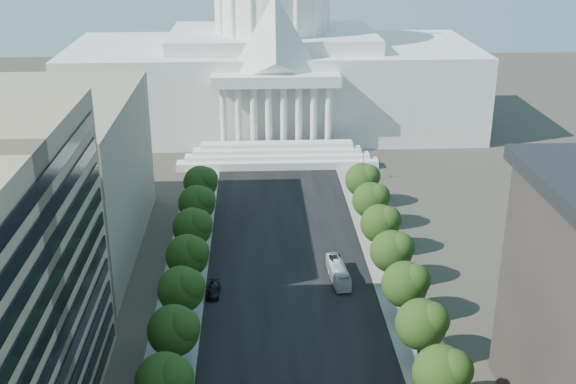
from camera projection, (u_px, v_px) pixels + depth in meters
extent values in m
cube|color=black|center=(288.00, 269.00, 134.70)|extent=(30.00, 260.00, 0.01)
cube|color=gray|center=(186.00, 271.00, 133.85)|extent=(8.00, 260.00, 0.02)
cube|color=gray|center=(389.00, 267.00, 135.55)|extent=(8.00, 260.00, 0.02)
cube|color=white|center=(273.00, 86.00, 218.35)|extent=(120.00, 50.00, 25.00)
cube|color=white|center=(273.00, 38.00, 213.01)|extent=(60.00, 40.00, 4.00)
cube|color=white|center=(276.00, 80.00, 190.33)|extent=(34.00, 8.00, 3.00)
cylinder|color=white|center=(272.00, 3.00, 209.34)|extent=(32.00, 32.00, 16.00)
cube|color=gray|center=(32.00, 179.00, 136.33)|extent=(38.00, 52.00, 30.00)
sphere|color=black|center=(164.00, 381.00, 92.62)|extent=(7.60, 7.60, 7.60)
sphere|color=black|center=(173.00, 377.00, 91.55)|extent=(5.32, 5.32, 5.32)
cylinder|color=#33261C|center=(175.00, 358.00, 105.49)|extent=(0.56, 0.56, 2.94)
sphere|color=black|center=(173.00, 331.00, 103.76)|extent=(7.60, 7.60, 7.60)
sphere|color=black|center=(182.00, 326.00, 102.70)|extent=(5.32, 5.32, 5.32)
cylinder|color=#33261C|center=(183.00, 315.00, 116.64)|extent=(0.56, 0.56, 2.94)
sphere|color=black|center=(181.00, 289.00, 114.91)|extent=(7.60, 7.60, 7.60)
sphere|color=black|center=(189.00, 285.00, 113.84)|extent=(5.32, 5.32, 5.32)
cylinder|color=#33261C|center=(189.00, 279.00, 127.79)|extent=(0.56, 0.56, 2.94)
sphere|color=black|center=(187.00, 256.00, 126.06)|extent=(7.60, 7.60, 7.60)
sphere|color=black|center=(194.00, 252.00, 124.99)|extent=(5.32, 5.32, 5.32)
cylinder|color=#33261C|center=(194.00, 250.00, 138.93)|extent=(0.56, 0.56, 2.94)
sphere|color=black|center=(192.00, 227.00, 137.20)|extent=(7.60, 7.60, 7.60)
sphere|color=black|center=(199.00, 223.00, 136.14)|extent=(5.32, 5.32, 5.32)
cylinder|color=#33261C|center=(198.00, 224.00, 150.08)|extent=(0.56, 0.56, 2.94)
sphere|color=black|center=(197.00, 203.00, 148.35)|extent=(7.60, 7.60, 7.60)
sphere|color=black|center=(203.00, 199.00, 147.28)|extent=(5.32, 5.32, 5.32)
cylinder|color=#33261C|center=(201.00, 202.00, 161.22)|extent=(0.56, 0.56, 2.94)
sphere|color=black|center=(200.00, 183.00, 159.50)|extent=(7.60, 7.60, 7.60)
sphere|color=black|center=(206.00, 179.00, 158.43)|extent=(5.32, 5.32, 5.32)
sphere|color=black|center=(441.00, 373.00, 94.23)|extent=(7.60, 7.60, 7.60)
sphere|color=black|center=(453.00, 369.00, 93.16)|extent=(5.32, 5.32, 5.32)
cylinder|color=#33261C|center=(419.00, 351.00, 107.10)|extent=(0.56, 0.56, 2.94)
sphere|color=black|center=(421.00, 324.00, 105.37)|extent=(7.60, 7.60, 7.60)
sphere|color=black|center=(432.00, 320.00, 104.31)|extent=(5.32, 5.32, 5.32)
cylinder|color=#33261C|center=(403.00, 309.00, 118.25)|extent=(0.56, 0.56, 2.94)
sphere|color=black|center=(405.00, 284.00, 116.52)|extent=(7.60, 7.60, 7.60)
sphere|color=black|center=(414.00, 280.00, 115.45)|extent=(5.32, 5.32, 5.32)
cylinder|color=#33261C|center=(390.00, 275.00, 129.39)|extent=(0.56, 0.56, 2.94)
sphere|color=black|center=(391.00, 251.00, 127.67)|extent=(7.60, 7.60, 7.60)
sphere|color=black|center=(400.00, 247.00, 126.60)|extent=(5.32, 5.32, 5.32)
cylinder|color=#33261C|center=(379.00, 246.00, 140.54)|extent=(0.56, 0.56, 2.94)
sphere|color=black|center=(380.00, 224.00, 138.81)|extent=(7.60, 7.60, 7.60)
sphere|color=black|center=(388.00, 220.00, 137.75)|extent=(5.32, 5.32, 5.32)
cylinder|color=#33261C|center=(369.00, 221.00, 151.69)|extent=(0.56, 0.56, 2.94)
sphere|color=black|center=(370.00, 200.00, 149.96)|extent=(7.60, 7.60, 7.60)
sphere|color=black|center=(378.00, 196.00, 148.89)|extent=(5.32, 5.32, 5.32)
cylinder|color=#33261C|center=(361.00, 199.00, 162.83)|extent=(0.56, 0.56, 2.94)
sphere|color=black|center=(362.00, 180.00, 161.10)|extent=(7.60, 7.60, 7.60)
sphere|color=black|center=(369.00, 176.00, 160.04)|extent=(5.32, 5.32, 5.32)
cylinder|color=gray|center=(437.00, 333.00, 106.10)|extent=(0.18, 0.18, 9.00)
cylinder|color=gray|center=(431.00, 308.00, 104.46)|extent=(2.40, 0.14, 0.14)
sphere|color=gray|center=(423.00, 309.00, 104.45)|extent=(0.44, 0.44, 0.44)
cylinder|color=gray|center=(404.00, 257.00, 129.32)|extent=(0.18, 0.18, 9.00)
cylinder|color=gray|center=(398.00, 235.00, 127.69)|extent=(2.40, 0.14, 0.14)
sphere|color=gray|center=(392.00, 236.00, 127.67)|extent=(0.44, 0.44, 0.44)
cylinder|color=gray|center=(380.00, 204.00, 152.54)|extent=(0.18, 0.18, 9.00)
cylinder|color=gray|center=(376.00, 185.00, 150.91)|extent=(2.40, 0.14, 0.14)
sphere|color=gray|center=(370.00, 185.00, 150.89)|extent=(0.44, 0.44, 0.44)
cylinder|color=gray|center=(363.00, 165.00, 175.76)|extent=(0.18, 0.18, 9.00)
cylinder|color=gray|center=(359.00, 148.00, 174.13)|extent=(2.40, 0.14, 0.14)
sphere|color=gray|center=(354.00, 148.00, 174.12)|extent=(0.44, 0.44, 0.44)
imported|color=black|center=(213.00, 290.00, 125.45)|extent=(2.49, 5.69, 1.63)
imported|color=silver|center=(338.00, 272.00, 130.16)|extent=(3.53, 11.46, 3.14)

